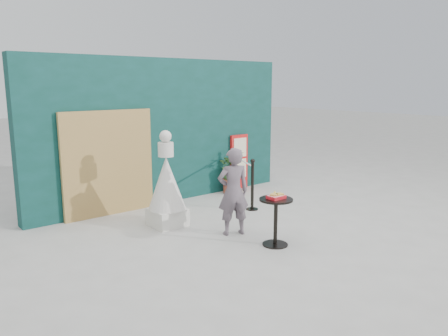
% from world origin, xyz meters
% --- Properties ---
extents(ground, '(60.00, 60.00, 0.00)m').
position_xyz_m(ground, '(0.00, 0.00, 0.00)').
color(ground, '#ADAAA5').
rests_on(ground, ground).
extents(back_wall, '(6.00, 0.30, 3.00)m').
position_xyz_m(back_wall, '(0.00, 3.15, 1.50)').
color(back_wall, '#0B332C').
rests_on(back_wall, ground).
extents(bamboo_fence, '(1.80, 0.08, 2.00)m').
position_xyz_m(bamboo_fence, '(-1.40, 2.94, 1.00)').
color(bamboo_fence, tan).
rests_on(bamboo_fence, ground).
extents(woman, '(0.63, 0.52, 1.46)m').
position_xyz_m(woman, '(-0.31, 0.58, 0.73)').
color(woman, '#63545F').
rests_on(woman, ground).
extents(menu_board, '(0.50, 0.07, 1.30)m').
position_xyz_m(menu_board, '(1.90, 2.95, 0.65)').
color(menu_board, red).
rests_on(menu_board, ground).
extents(statue, '(0.66, 0.66, 1.70)m').
position_xyz_m(statue, '(-0.92, 1.67, 0.69)').
color(statue, silver).
rests_on(statue, ground).
extents(cafe_table, '(0.52, 0.52, 0.75)m').
position_xyz_m(cafe_table, '(-0.13, -0.22, 0.50)').
color(cafe_table, black).
rests_on(cafe_table, ground).
extents(food_basket, '(0.26, 0.19, 0.11)m').
position_xyz_m(food_basket, '(-0.13, -0.22, 0.79)').
color(food_basket, red).
rests_on(food_basket, cafe_table).
extents(planter, '(0.57, 0.49, 0.97)m').
position_xyz_m(planter, '(1.47, 2.75, 0.56)').
color(planter, '#974131').
rests_on(planter, ground).
extents(stanchion_barrier, '(0.84, 1.54, 1.03)m').
position_xyz_m(stanchion_barrier, '(1.23, 2.09, 0.49)').
color(stanchion_barrier, black).
rests_on(stanchion_barrier, ground).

